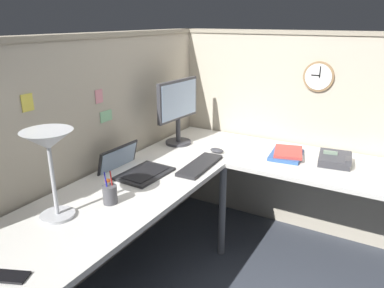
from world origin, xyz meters
name	(u,v)px	position (x,y,z in m)	size (l,w,h in m)	color
ground_plane	(232,272)	(0.00, 0.00, 0.00)	(6.80, 6.80, 0.00)	#383D47
cubicle_wall_back	(91,159)	(-0.36, 0.87, 0.79)	(2.57, 0.12, 1.58)	#B7AD99
cubicle_wall_right	(312,136)	(0.87, -0.27, 0.79)	(0.12, 2.37, 1.58)	#B7AD99
desk	(233,200)	(-0.15, -0.05, 0.63)	(2.35, 2.15, 0.73)	silver
monitor	(178,107)	(0.34, 0.64, 1.02)	(0.46, 0.20, 0.50)	#38383D
laptop	(133,168)	(-0.28, 0.59, 0.75)	(0.35, 0.39, 0.22)	#232326
keyboard	(200,165)	(0.01, 0.26, 0.74)	(0.43, 0.14, 0.02)	#232326
computer_mouse	(217,150)	(0.31, 0.28, 0.75)	(0.06, 0.10, 0.03)	#38383D
desk_lamp_dome	(49,147)	(-0.91, 0.56, 1.09)	(0.24, 0.24, 0.44)	#B7BABF
pen_cup	(110,194)	(-0.67, 0.43, 0.78)	(0.08, 0.08, 0.18)	#4C4C51
cell_phone	(9,277)	(-1.32, 0.36, 0.73)	(0.07, 0.14, 0.01)	black
office_phone	(336,160)	(0.48, -0.51, 0.77)	(0.21, 0.23, 0.11)	#38383D
book_stack	(287,154)	(0.48, -0.18, 0.75)	(0.31, 0.25, 0.04)	#335999
wall_clock	(319,77)	(0.82, -0.28, 1.26)	(0.04, 0.22, 0.22)	olive
pinned_note_leftmost	(99,96)	(-0.30, 0.82, 1.20)	(0.06, 0.00, 0.08)	pink
pinned_note_middle	(106,116)	(-0.25, 0.82, 1.06)	(0.11, 0.00, 0.07)	#8CCC99
pinned_note_rightmost	(27,103)	(-0.81, 0.82, 1.26)	(0.07, 0.00, 0.09)	#EAD84C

